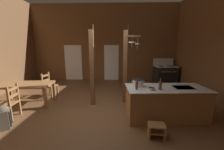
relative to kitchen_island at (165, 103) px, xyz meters
The scene contains 17 objects.
ground_plane 2.14m from the kitchen_island, behind, with size 9.00×9.15×0.10m, color brown.
wall_back 5.27m from the kitchen_island, 114.50° to the left, with size 9.00×0.14×4.30m, color brown.
glazed_door_back_left 5.96m from the kitchen_island, 131.25° to the left, with size 1.00×0.01×2.05m, color white.
glazed_panel_back_right 4.79m from the kitchen_island, 110.37° to the left, with size 0.84×0.01×2.05m, color white.
kitchen_island is the anchor object (origin of this frame).
stove_range 4.03m from the kitchen_island, 71.26° to the left, with size 1.21×0.91×1.32m.
support_post_with_pot_rack 1.79m from the kitchen_island, 133.75° to the left, with size 0.56×0.26×2.65m.
support_post_center 2.50m from the kitchen_island, 158.55° to the left, with size 0.14×0.14×2.65m.
step_stool 1.04m from the kitchen_island, 118.07° to the right, with size 0.38×0.31×0.30m.
dining_table 4.52m from the kitchen_island, behind, with size 1.77×1.04×0.74m.
ladderback_chair_near_window 4.34m from the kitchen_island, behind, with size 0.46×0.46×0.95m.
ladderback_chair_by_post 4.37m from the kitchen_island, 158.39° to the left, with size 0.53×0.53×0.95m.
backpack 4.15m from the kitchen_island, behind, with size 0.38×0.39×0.60m.
stockpot_on_counter 0.94m from the kitchen_island, behind, with size 0.37×0.30×0.19m.
mixing_bowl_on_counter 0.71m from the kitchen_island, 152.78° to the right, with size 0.18×0.18×0.06m.
bottle_tall_on_counter 0.65m from the kitchen_island, 137.65° to the right, with size 0.08×0.08×0.31m.
bottle_short_on_counter 1.03m from the kitchen_island, 165.85° to the right, with size 0.06×0.06×0.28m.
Camera 1 is at (0.69, -3.97, 1.98)m, focal length 22.30 mm.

